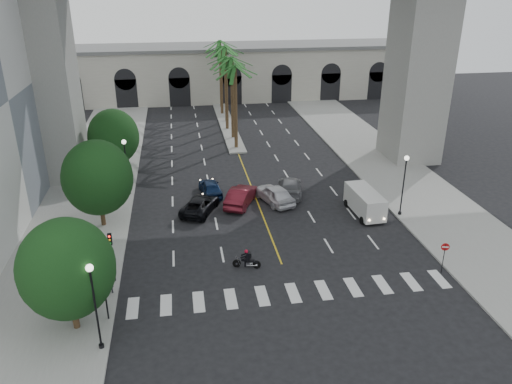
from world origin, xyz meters
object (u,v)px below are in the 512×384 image
object	(u,v)px
traffic_signal_far	(111,249)
car_d	(290,187)
car_b	(241,196)
car_c	(200,205)
pedestrian_b	(80,259)
lamp_post_right	(404,180)
motorcycle_rider	(247,260)
car_e	(210,187)
cargo_van	(365,202)
pedestrian_a	(108,280)
lamp_post_left_far	(126,162)
car_a	(275,194)
traffic_signal_near	(104,284)
do_not_enter_sign	(445,251)
lamp_post_left_near	(94,300)

from	to	relation	value
traffic_signal_far	car_d	bearing A→B (deg)	40.43
car_b	car_c	xyz separation A→B (m)	(-3.65, -0.92, -0.14)
car_b	pedestrian_b	size ratio (longest dim) A/B	2.65
lamp_post_right	car_c	world-z (taller)	lamp_post_right
motorcycle_rider	car_e	xyz separation A→B (m)	(-1.55, 13.01, 0.09)
traffic_signal_far	cargo_van	xyz separation A→B (m)	(19.83, 7.27, -1.34)
car_c	car_e	bearing A→B (deg)	-83.98
car_c	pedestrian_a	bearing A→B (deg)	84.93
lamp_post_left_far	car_a	distance (m)	13.62
traffic_signal_far	cargo_van	world-z (taller)	traffic_signal_far
traffic_signal_near	traffic_signal_far	bearing A→B (deg)	90.00
traffic_signal_near	car_b	xyz separation A→B (m)	(9.80, 14.86, -1.69)
lamp_post_right	traffic_signal_far	bearing A→B (deg)	-164.02
traffic_signal_far	pedestrian_a	size ratio (longest dim) A/B	1.89
lamp_post_right	motorcycle_rider	distance (m)	15.33
car_d	car_c	bearing A→B (deg)	27.90
car_b	do_not_enter_sign	distance (m)	17.81
car_b	cargo_van	world-z (taller)	cargo_van
car_a	car_c	xyz separation A→B (m)	(-6.65, -0.91, -0.15)
car_c	traffic_signal_far	bearing A→B (deg)	82.59
lamp_post_right	motorcycle_rider	bearing A→B (deg)	-156.34
car_d	car_e	distance (m)	7.29
traffic_signal_near	car_b	distance (m)	17.88
traffic_signal_far	motorcycle_rider	world-z (taller)	traffic_signal_far
lamp_post_left_far	pedestrian_a	bearing A→B (deg)	-90.36
motorcycle_rider	lamp_post_left_far	bearing A→B (deg)	137.68
motorcycle_rider	car_a	bearing A→B (deg)	84.45
motorcycle_rider	traffic_signal_near	bearing A→B (deg)	-138.22
car_d	lamp_post_left_near	bearing A→B (deg)	63.97
car_b	pedestrian_a	bearing A→B (deg)	74.92
motorcycle_rider	pedestrian_a	xyz separation A→B (m)	(-9.06, -1.76, 0.47)
car_a	do_not_enter_sign	xyz separation A→B (m)	(9.00, -13.12, 0.82)
lamp_post_left_near	lamp_post_right	bearing A→B (deg)	29.69
motorcycle_rider	cargo_van	world-z (taller)	cargo_van
do_not_enter_sign	lamp_post_right	bearing A→B (deg)	100.51
lamp_post_left_near	pedestrian_a	size ratio (longest dim) A/B	2.77
lamp_post_left_near	car_d	xyz separation A→B (m)	(14.62, 18.87, -2.47)
traffic_signal_near	car_b	size ratio (longest dim) A/B	0.74
traffic_signal_far	do_not_enter_sign	xyz separation A→B (m)	(21.80, -2.27, -0.86)
car_e	pedestrian_b	distance (m)	15.29
do_not_enter_sign	lamp_post_left_near	bearing A→B (deg)	-152.70
pedestrian_a	car_c	bearing A→B (deg)	50.52
lamp_post_left_near	motorcycle_rider	world-z (taller)	lamp_post_left_near
traffic_signal_near	pedestrian_b	bearing A→B (deg)	113.07
lamp_post_left_near	cargo_van	world-z (taller)	lamp_post_left_near
cargo_van	car_c	bearing A→B (deg)	166.08
motorcycle_rider	cargo_van	bearing A→B (deg)	47.11
pedestrian_b	car_c	bearing A→B (deg)	89.04
lamp_post_left_far	do_not_enter_sign	world-z (taller)	lamp_post_left_far
pedestrian_b	do_not_enter_sign	world-z (taller)	do_not_enter_sign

